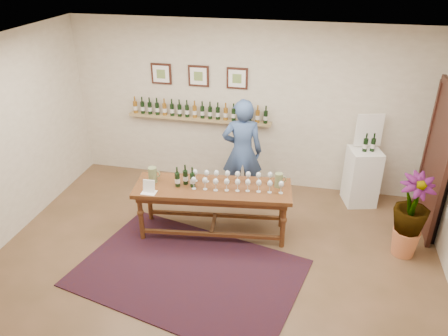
% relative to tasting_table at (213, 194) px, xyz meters
% --- Properties ---
extents(ground, '(6.00, 6.00, 0.00)m').
position_rel_tasting_table_xyz_m(ground, '(0.16, -0.81, -0.66)').
color(ground, '#4F3A22').
rests_on(ground, ground).
extents(room_shell, '(6.00, 6.00, 6.00)m').
position_rel_tasting_table_xyz_m(room_shell, '(2.28, 1.05, 0.46)').
color(room_shell, beige).
rests_on(room_shell, ground).
extents(rug, '(3.17, 2.47, 0.02)m').
position_rel_tasting_table_xyz_m(rug, '(-0.10, -0.95, -0.66)').
color(rug, '#45140C').
rests_on(rug, ground).
extents(tasting_table, '(2.28, 0.97, 0.78)m').
position_rel_tasting_table_xyz_m(tasting_table, '(0.00, 0.00, 0.00)').
color(tasting_table, '#3F200F').
rests_on(tasting_table, ground).
extents(table_glasses, '(1.43, 0.51, 0.19)m').
position_rel_tasting_table_xyz_m(table_glasses, '(0.34, 0.07, 0.21)').
color(table_glasses, silver).
rests_on(table_glasses, tasting_table).
extents(table_bottles, '(0.27, 0.19, 0.27)m').
position_rel_tasting_table_xyz_m(table_bottles, '(-0.39, -0.04, 0.25)').
color(table_bottles, black).
rests_on(table_bottles, tasting_table).
extents(pitcher_left, '(0.15, 0.15, 0.23)m').
position_rel_tasting_table_xyz_m(pitcher_left, '(-0.87, -0.05, 0.23)').
color(pitcher_left, '#697548').
rests_on(pitcher_left, tasting_table).
extents(pitcher_right, '(0.13, 0.13, 0.21)m').
position_rel_tasting_table_xyz_m(pitcher_right, '(0.90, 0.20, 0.22)').
color(pitcher_right, '#697548').
rests_on(pitcher_right, tasting_table).
extents(menu_card, '(0.20, 0.15, 0.18)m').
position_rel_tasting_table_xyz_m(menu_card, '(-0.82, -0.33, 0.21)').
color(menu_card, white).
rests_on(menu_card, tasting_table).
extents(display_pedestal, '(0.58, 0.58, 0.94)m').
position_rel_tasting_table_xyz_m(display_pedestal, '(2.15, 1.36, -0.19)').
color(display_pedestal, white).
rests_on(display_pedestal, ground).
extents(pedestal_bottles, '(0.31, 0.16, 0.30)m').
position_rel_tasting_table_xyz_m(pedestal_bottles, '(2.18, 1.34, 0.43)').
color(pedestal_bottles, black).
rests_on(pedestal_bottles, display_pedestal).
extents(info_sign, '(0.42, 0.13, 0.59)m').
position_rel_tasting_table_xyz_m(info_sign, '(2.16, 1.48, 0.57)').
color(info_sign, white).
rests_on(info_sign, display_pedestal).
extents(potted_plant, '(0.64, 0.64, 1.05)m').
position_rel_tasting_table_xyz_m(potted_plant, '(2.68, 0.08, -0.05)').
color(potted_plant, '#C66D42').
rests_on(potted_plant, ground).
extents(person, '(0.71, 0.53, 1.76)m').
position_rel_tasting_table_xyz_m(person, '(0.24, 1.00, 0.22)').
color(person, '#334B7A').
rests_on(person, ground).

